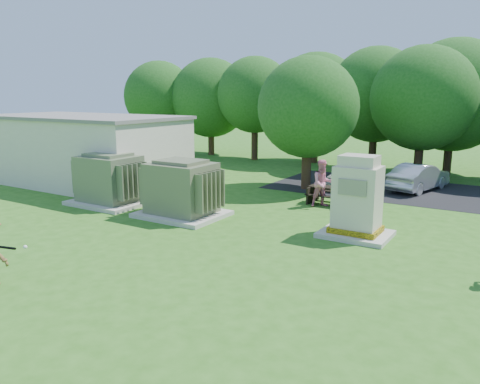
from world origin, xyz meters
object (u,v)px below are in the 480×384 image
Objects in this scene: picnic_table at (330,193)px; car_silver_a at (419,177)px; transformer_right at (182,190)px; generator_cabinet at (357,201)px; car_white at (355,173)px; person_at_picnic at (323,183)px; transformer_left at (109,180)px.

car_silver_a reaches higher than picnic_table.
generator_cabinet reaches higher than transformer_right.
picnic_table is at bearing -81.53° from car_white.
person_at_picnic is at bearing 127.17° from generator_cabinet.
picnic_table is (7.58, 4.64, -0.53)m from transformer_left.
car_silver_a is (0.19, 8.47, -0.50)m from generator_cabinet.
generator_cabinet reaches higher than car_silver_a.
generator_cabinet is 0.68× the size of car_silver_a.
transformer_left is at bearing -174.68° from generator_cabinet.
person_at_picnic is at bearing -83.12° from car_white.
transformer_left and transformer_right have the same top height.
picnic_table is at bearing 121.82° from generator_cabinet.
person_at_picnic reaches higher than picnic_table.
person_at_picnic is at bearing 28.57° from transformer_left.
car_white is at bearing 48.65° from person_at_picnic.
generator_cabinet reaches higher than car_white.
transformer_left reaches higher than car_white.
person_at_picnic is 5.91m from car_silver_a.
person_at_picnic is (-2.40, 3.16, -0.19)m from generator_cabinet.
transformer_right is at bearing 70.37° from car_silver_a.
generator_cabinet is at bearing 8.47° from transformer_right.
picnic_table is 0.42× the size of car_white.
picnic_table is at bearing 31.46° from transformer_left.
car_white reaches higher than car_silver_a.
generator_cabinet is at bearing 5.32° from transformer_left.
person_at_picnic is at bearing -99.05° from picnic_table.
generator_cabinet is 8.49m from car_silver_a.
picnic_table is at bearing 37.18° from person_at_picnic.
transformer_left is 1.17× the size of generator_cabinet.
car_white is (-0.28, 4.01, 0.22)m from picnic_table.
car_white is (7.30, 8.65, -0.30)m from transformer_left.
transformer_right is 6.26m from generator_cabinet.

